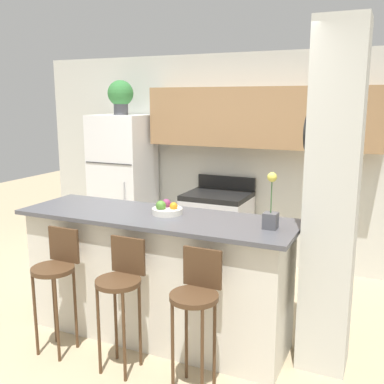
{
  "coord_description": "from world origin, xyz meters",
  "views": [
    {
      "loc": [
        1.76,
        -3.12,
        2.0
      ],
      "look_at": [
        0.0,
        0.73,
        1.13
      ],
      "focal_mm": 42.0,
      "sensor_mm": 36.0,
      "label": 1
    }
  ],
  "objects_px": {
    "stove_range": "(217,230)",
    "potted_plant_on_fridge": "(121,95)",
    "orchid_vase": "(271,211)",
    "trash_bin": "(155,248)",
    "refrigerator": "(123,185)",
    "bar_stool_left": "(56,272)",
    "bar_stool_right": "(196,300)",
    "bar_stool_mid": "(121,285)",
    "fruit_bowl": "(167,209)"
  },
  "relations": [
    {
      "from": "stove_range",
      "to": "potted_plant_on_fridge",
      "type": "distance_m",
      "value": 2.07
    },
    {
      "from": "orchid_vase",
      "to": "trash_bin",
      "type": "bearing_deg",
      "value": 140.27
    },
    {
      "from": "refrigerator",
      "to": "bar_stool_left",
      "type": "xyz_separation_m",
      "value": [
        0.85,
        -2.28,
        -0.24
      ]
    },
    {
      "from": "potted_plant_on_fridge",
      "to": "bar_stool_left",
      "type": "bearing_deg",
      "value": -69.62
    },
    {
      "from": "refrigerator",
      "to": "bar_stool_right",
      "type": "relative_size",
      "value": 1.81
    },
    {
      "from": "refrigerator",
      "to": "orchid_vase",
      "type": "bearing_deg",
      "value": -35.89
    },
    {
      "from": "stove_range",
      "to": "bar_stool_left",
      "type": "relative_size",
      "value": 1.07
    },
    {
      "from": "bar_stool_mid",
      "to": "stove_range",
      "type": "bearing_deg",
      "value": 93.31
    },
    {
      "from": "refrigerator",
      "to": "bar_stool_right",
      "type": "bearing_deg",
      "value": -47.89
    },
    {
      "from": "bar_stool_left",
      "to": "trash_bin",
      "type": "distance_m",
      "value": 2.13
    },
    {
      "from": "stove_range",
      "to": "orchid_vase",
      "type": "distance_m",
      "value": 2.2
    },
    {
      "from": "orchid_vase",
      "to": "fruit_bowl",
      "type": "bearing_deg",
      "value": 175.99
    },
    {
      "from": "bar_stool_left",
      "to": "orchid_vase",
      "type": "distance_m",
      "value": 1.74
    },
    {
      "from": "bar_stool_right",
      "to": "potted_plant_on_fridge",
      "type": "relative_size",
      "value": 2.33
    },
    {
      "from": "bar_stool_right",
      "to": "orchid_vase",
      "type": "distance_m",
      "value": 0.84
    },
    {
      "from": "refrigerator",
      "to": "bar_stool_mid",
      "type": "height_order",
      "value": "refrigerator"
    },
    {
      "from": "bar_stool_mid",
      "to": "bar_stool_right",
      "type": "bearing_deg",
      "value": 0.0
    },
    {
      "from": "bar_stool_right",
      "to": "bar_stool_left",
      "type": "bearing_deg",
      "value": 180.0
    },
    {
      "from": "refrigerator",
      "to": "bar_stool_mid",
      "type": "bearing_deg",
      "value": -57.47
    },
    {
      "from": "bar_stool_left",
      "to": "bar_stool_right",
      "type": "height_order",
      "value": "same"
    },
    {
      "from": "refrigerator",
      "to": "potted_plant_on_fridge",
      "type": "xyz_separation_m",
      "value": [
        -0.0,
        0.0,
        1.15
      ]
    },
    {
      "from": "bar_stool_left",
      "to": "potted_plant_on_fridge",
      "type": "distance_m",
      "value": 2.8
    },
    {
      "from": "bar_stool_mid",
      "to": "potted_plant_on_fridge",
      "type": "relative_size",
      "value": 2.33
    },
    {
      "from": "fruit_bowl",
      "to": "potted_plant_on_fridge",
      "type": "bearing_deg",
      "value": 132.16
    },
    {
      "from": "potted_plant_on_fridge",
      "to": "fruit_bowl",
      "type": "xyz_separation_m",
      "value": [
        1.53,
        -1.69,
        -0.94
      ]
    },
    {
      "from": "stove_range",
      "to": "fruit_bowl",
      "type": "bearing_deg",
      "value": -82.97
    },
    {
      "from": "fruit_bowl",
      "to": "trash_bin",
      "type": "relative_size",
      "value": 0.66
    },
    {
      "from": "bar_stool_left",
      "to": "orchid_vase",
      "type": "xyz_separation_m",
      "value": [
        1.57,
        0.53,
        0.54
      ]
    },
    {
      "from": "orchid_vase",
      "to": "fruit_bowl",
      "type": "distance_m",
      "value": 0.9
    },
    {
      "from": "refrigerator",
      "to": "potted_plant_on_fridge",
      "type": "distance_m",
      "value": 1.15
    },
    {
      "from": "bar_stool_mid",
      "to": "trash_bin",
      "type": "distance_m",
      "value": 2.29
    },
    {
      "from": "bar_stool_right",
      "to": "fruit_bowl",
      "type": "xyz_separation_m",
      "value": [
        -0.53,
        0.59,
        0.45
      ]
    },
    {
      "from": "bar_stool_right",
      "to": "fruit_bowl",
      "type": "distance_m",
      "value": 0.91
    },
    {
      "from": "trash_bin",
      "to": "fruit_bowl",
      "type": "bearing_deg",
      "value": -57.02
    },
    {
      "from": "fruit_bowl",
      "to": "trash_bin",
      "type": "height_order",
      "value": "fruit_bowl"
    },
    {
      "from": "bar_stool_mid",
      "to": "orchid_vase",
      "type": "height_order",
      "value": "orchid_vase"
    },
    {
      "from": "stove_range",
      "to": "orchid_vase",
      "type": "relative_size",
      "value": 2.56
    },
    {
      "from": "refrigerator",
      "to": "stove_range",
      "type": "bearing_deg",
      "value": 0.18
    },
    {
      "from": "bar_stool_left",
      "to": "fruit_bowl",
      "type": "height_order",
      "value": "fruit_bowl"
    },
    {
      "from": "potted_plant_on_fridge",
      "to": "stove_range",
      "type": "bearing_deg",
      "value": 0.17
    },
    {
      "from": "trash_bin",
      "to": "refrigerator",
      "type": "bearing_deg",
      "value": 159.29
    },
    {
      "from": "trash_bin",
      "to": "bar_stool_right",
      "type": "bearing_deg",
      "value": -54.23
    },
    {
      "from": "bar_stool_right",
      "to": "fruit_bowl",
      "type": "relative_size",
      "value": 3.98
    },
    {
      "from": "trash_bin",
      "to": "potted_plant_on_fridge",
      "type": "bearing_deg",
      "value": 159.28
    },
    {
      "from": "orchid_vase",
      "to": "fruit_bowl",
      "type": "xyz_separation_m",
      "value": [
        -0.89,
        0.06,
        -0.09
      ]
    },
    {
      "from": "refrigerator",
      "to": "stove_range",
      "type": "distance_m",
      "value": 1.39
    },
    {
      "from": "potted_plant_on_fridge",
      "to": "orchid_vase",
      "type": "height_order",
      "value": "potted_plant_on_fridge"
    },
    {
      "from": "potted_plant_on_fridge",
      "to": "orchid_vase",
      "type": "xyz_separation_m",
      "value": [
        2.42,
        -1.75,
        -0.85
      ]
    },
    {
      "from": "stove_range",
      "to": "bar_stool_left",
      "type": "xyz_separation_m",
      "value": [
        -0.47,
        -2.28,
        0.21
      ]
    },
    {
      "from": "stove_range",
      "to": "orchid_vase",
      "type": "xyz_separation_m",
      "value": [
        1.1,
        -1.75,
        0.75
      ]
    }
  ]
}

